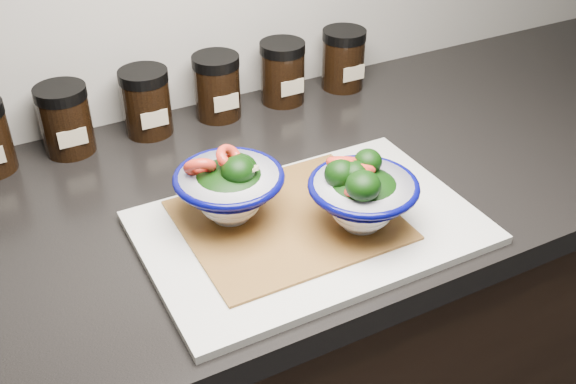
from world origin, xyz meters
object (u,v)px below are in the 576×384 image
bowl_right (361,195)px  spice_jar_b (66,120)px  cutting_board (310,227)px  spice_jar_e (283,72)px  spice_jar_d (217,86)px  bowl_left (230,187)px  spice_jar_c (146,102)px  spice_jar_f (343,59)px

bowl_right → spice_jar_b: bowl_right is taller
cutting_board → spice_jar_e: spice_jar_e is taller
bowl_right → spice_jar_b: bearing=126.1°
bowl_right → spice_jar_e: bowl_right is taller
cutting_board → spice_jar_d: spice_jar_d is taller
cutting_board → bowl_left: bearing=144.5°
spice_jar_e → spice_jar_c: bearing=180.0°
bowl_left → bowl_right: bowl_left is taller
spice_jar_b → spice_jar_d: (0.26, 0.00, 0.00)m
bowl_right → spice_jar_f: size_ratio=1.30×
spice_jar_e → spice_jar_f: bearing=0.0°
spice_jar_c → spice_jar_f: bearing=0.0°
cutting_board → spice_jar_f: (0.28, 0.37, 0.05)m
cutting_board → spice_jar_c: 0.39m
spice_jar_b → spice_jar_c: same height
cutting_board → spice_jar_e: bearing=67.9°
bowl_right → spice_jar_d: size_ratio=1.30×
spice_jar_b → spice_jar_d: bearing=0.0°
bowl_left → spice_jar_f: size_ratio=1.32×
bowl_left → spice_jar_c: (-0.02, 0.31, -0.01)m
bowl_left → spice_jar_b: size_ratio=1.32×
cutting_board → bowl_left: size_ratio=3.01×
spice_jar_b → spice_jar_e: 0.39m
spice_jar_f → bowl_right: bearing=-118.8°
bowl_right → spice_jar_c: 0.44m
cutting_board → bowl_left: 0.12m
spice_jar_c → spice_jar_d: same height
spice_jar_b → spice_jar_c: size_ratio=1.00×
bowl_left → spice_jar_f: bearing=39.9°
spice_jar_c → spice_jar_e: bearing=0.0°
spice_jar_c → spice_jar_f: size_ratio=1.00×
cutting_board → bowl_right: bowl_right is taller
spice_jar_d → spice_jar_f: bearing=0.0°
spice_jar_b → spice_jar_d: same height
bowl_left → spice_jar_e: bowl_left is taller
bowl_left → spice_jar_d: 0.33m
spice_jar_d → spice_jar_f: 0.26m
spice_jar_d → bowl_left: bearing=-109.7°
spice_jar_b → spice_jar_e: (0.39, 0.00, 0.00)m
spice_jar_d → spice_jar_e: size_ratio=1.00×
spice_jar_b → spice_jar_f: bearing=0.0°
spice_jar_b → spice_jar_c: (0.13, 0.00, 0.00)m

